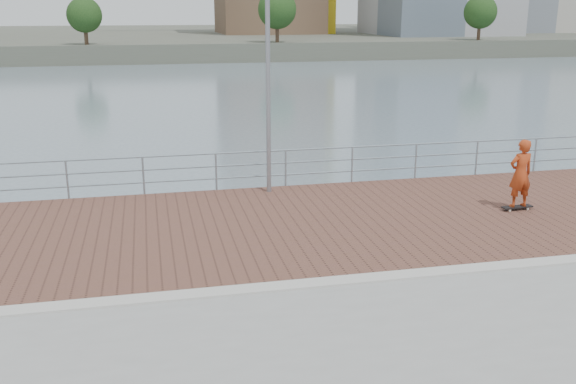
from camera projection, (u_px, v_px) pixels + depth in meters
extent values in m
plane|color=slate|center=(309.00, 377.00, 12.84)|extent=(400.00, 400.00, 0.00)
cube|color=brown|center=(274.00, 225.00, 15.66)|extent=(40.00, 6.80, 0.02)
cube|color=#B7B5AD|center=(310.00, 284.00, 12.28)|extent=(40.00, 0.40, 0.06)
cube|color=#4C5142|center=(158.00, 38.00, 127.44)|extent=(320.00, 95.00, 2.50)
cylinder|color=#8C9EA8|center=(67.00, 180.00, 17.65)|extent=(0.06, 0.06, 1.10)
cylinder|color=#8C9EA8|center=(143.00, 176.00, 18.07)|extent=(0.06, 0.06, 1.10)
cylinder|color=#8C9EA8|center=(216.00, 172.00, 18.49)|extent=(0.06, 0.06, 1.10)
cylinder|color=#8C9EA8|center=(286.00, 168.00, 18.92)|extent=(0.06, 0.06, 1.10)
cylinder|color=#8C9EA8|center=(352.00, 165.00, 19.34)|extent=(0.06, 0.06, 1.10)
cylinder|color=#8C9EA8|center=(415.00, 162.00, 19.76)|extent=(0.06, 0.06, 1.10)
cylinder|color=#8C9EA8|center=(476.00, 158.00, 20.19)|extent=(0.06, 0.06, 1.10)
cylinder|color=#8C9EA8|center=(535.00, 155.00, 20.61)|extent=(0.06, 0.06, 1.10)
cylinder|color=#8C9EA8|center=(251.00, 152.00, 18.55)|extent=(39.00, 0.05, 0.05)
cylinder|color=#8C9EA8|center=(251.00, 164.00, 18.66)|extent=(39.00, 0.05, 0.05)
cylinder|color=#8C9EA8|center=(251.00, 176.00, 18.76)|extent=(39.00, 0.05, 0.05)
cylinder|color=gray|center=(268.00, 78.00, 17.57)|extent=(0.13, 0.13, 6.50)
cube|color=black|center=(517.00, 207.00, 16.78)|extent=(0.85, 0.27, 0.03)
cylinder|color=beige|center=(510.00, 210.00, 16.65)|extent=(0.07, 0.05, 0.06)
cylinder|color=beige|center=(528.00, 209.00, 16.80)|extent=(0.07, 0.05, 0.06)
cylinder|color=beige|center=(506.00, 209.00, 16.79)|extent=(0.07, 0.05, 0.06)
cylinder|color=beige|center=(524.00, 207.00, 16.94)|extent=(0.07, 0.05, 0.06)
imported|color=#AB3916|center=(521.00, 174.00, 16.53)|extent=(0.68, 0.47, 1.79)
cylinder|color=#473323|center=(86.00, 31.00, 81.86)|extent=(0.50, 0.50, 3.43)
sphere|color=#193814|center=(84.00, 15.00, 81.31)|extent=(4.42, 4.42, 4.42)
cylinder|color=#473323|center=(277.00, 27.00, 86.93)|extent=(0.50, 0.50, 4.05)
sphere|color=#193814|center=(277.00, 9.00, 86.29)|extent=(5.21, 5.21, 5.21)
cylinder|color=#473323|center=(479.00, 27.00, 93.18)|extent=(0.50, 0.50, 3.70)
sphere|color=#193814|center=(480.00, 12.00, 92.59)|extent=(4.76, 4.76, 4.76)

